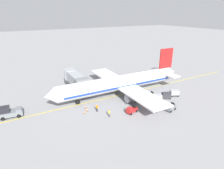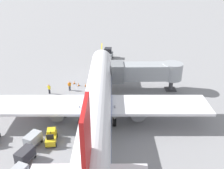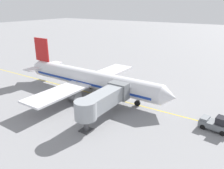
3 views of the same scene
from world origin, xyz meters
name	(u,v)px [view 1 (image 1 of 3)]	position (x,y,z in m)	size (l,w,h in m)	color
ground_plane	(124,94)	(0.00, 0.00, 0.00)	(400.00, 400.00, 0.00)	gray
gate_lead_in_line	(124,94)	(0.00, 0.00, 0.00)	(0.24, 80.00, 0.01)	gold
parked_airliner	(120,83)	(0.13, 1.04, 3.19)	(30.09, 37.26, 10.63)	silver
jet_bridge	(76,79)	(8.07, 10.07, 3.45)	(12.03, 3.50, 4.98)	#93999E
pushback_tractor	(10,112)	(1.57, 26.47, 1.10)	(2.70, 4.63, 2.40)	slate
baggage_tug_lead	(171,107)	(-12.52, -3.85, 0.71)	(1.80, 2.71, 1.62)	slate
baggage_tug_trailing	(132,110)	(-9.23, 4.08, 0.71)	(1.81, 2.72, 1.62)	#B21E1E
baggage_tug_spare	(150,96)	(-5.42, -4.04, 0.71)	(1.51, 2.61, 1.62)	gold
baggage_cart_front	(157,97)	(-7.45, -4.66, 0.95)	(2.07, 2.93, 1.58)	#4C4C51
baggage_cart_second_in_train	(166,95)	(-7.56, -7.41, 0.95)	(2.07, 2.93, 1.58)	#4C4C51
baggage_cart_third_in_train	(174,93)	(-7.47, -10.28, 0.95)	(2.07, 2.93, 1.58)	#4C4C51
ground_crew_wing_walker	(130,98)	(-4.59, 1.39, 0.95)	(0.73, 0.28, 1.69)	#232328
ground_crew_loader	(109,113)	(-8.35, 8.98, 0.95)	(0.69, 0.38, 1.69)	#232328
ground_crew_marshaller	(97,108)	(-5.09, 10.17, 0.95)	(0.68, 0.43, 1.69)	#232328
safety_cone_nose_left	(85,107)	(-2.44, 11.74, 0.29)	(0.36, 0.36, 0.59)	black
safety_cone_nose_right	(85,112)	(-4.65, 12.86, 0.29)	(0.36, 0.36, 0.59)	black
safety_cone_wing_tip	(87,110)	(-3.75, 11.94, 0.29)	(0.36, 0.36, 0.59)	black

